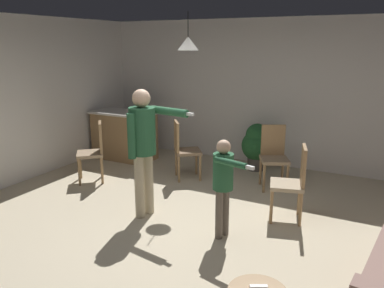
% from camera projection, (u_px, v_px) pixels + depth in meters
% --- Properties ---
extents(ground, '(7.68, 7.68, 0.00)m').
position_uv_depth(ground, '(177.00, 229.00, 4.85)').
color(ground, beige).
extents(wall_back, '(6.40, 0.10, 2.70)m').
position_uv_depth(wall_back, '(261.00, 93.00, 7.25)').
color(wall_back, silver).
rests_on(wall_back, ground).
extents(kitchen_counter, '(1.26, 0.66, 0.95)m').
position_uv_depth(kitchen_counter, '(124.00, 135.00, 7.70)').
color(kitchen_counter, '#99754C').
rests_on(kitchen_counter, ground).
extents(person_adult, '(0.86, 0.49, 1.70)m').
position_uv_depth(person_adult, '(143.00, 139.00, 4.97)').
color(person_adult, tan).
rests_on(person_adult, ground).
extents(person_child, '(0.57, 0.44, 1.20)m').
position_uv_depth(person_child, '(224.00, 178.00, 4.47)').
color(person_child, '#60564C').
rests_on(person_child, ground).
extents(dining_chair_by_counter, '(0.56, 0.56, 1.00)m').
position_uv_depth(dining_chair_by_counter, '(274.00, 154.00, 6.13)').
color(dining_chair_by_counter, '#99754C').
rests_on(dining_chair_by_counter, ground).
extents(dining_chair_near_wall, '(0.59, 0.59, 1.00)m').
position_uv_depth(dining_chair_near_wall, '(94.00, 149.00, 6.41)').
color(dining_chair_near_wall, '#99754C').
rests_on(dining_chair_near_wall, ground).
extents(dining_chair_centre_back, '(0.59, 0.59, 1.00)m').
position_uv_depth(dining_chair_centre_back, '(184.00, 148.00, 6.52)').
color(dining_chair_centre_back, '#99754C').
rests_on(dining_chair_centre_back, ground).
extents(dining_chair_spare, '(0.52, 0.52, 1.00)m').
position_uv_depth(dining_chair_spare, '(293.00, 180.00, 4.97)').
color(dining_chair_spare, '#99754C').
rests_on(dining_chair_spare, ground).
extents(potted_plant_corner, '(0.56, 0.56, 0.85)m').
position_uv_depth(potted_plant_corner, '(257.00, 144.00, 7.02)').
color(potted_plant_corner, '#4C4742').
rests_on(potted_plant_corner, ground).
extents(spare_remote_on_table, '(0.13, 0.09, 0.04)m').
position_uv_depth(spare_remote_on_table, '(259.00, 288.00, 2.80)').
color(spare_remote_on_table, white).
rests_on(spare_remote_on_table, side_table_by_couch).
extents(ceiling_light_pendant, '(0.32, 0.32, 0.55)m').
position_uv_depth(ceiling_light_pendant, '(188.00, 43.00, 5.74)').
color(ceiling_light_pendant, silver).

